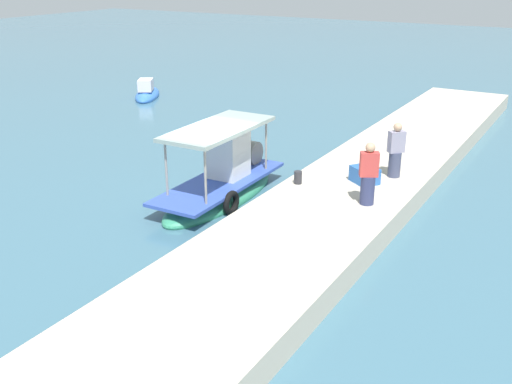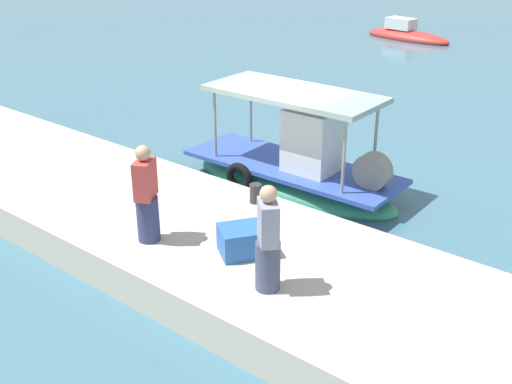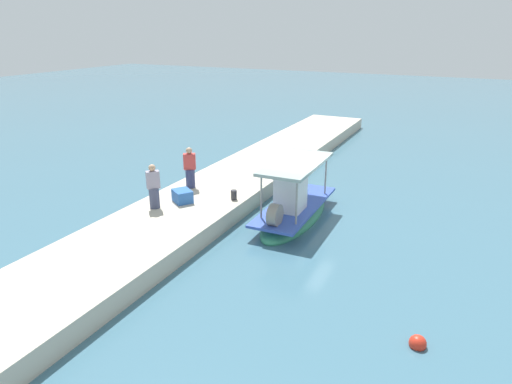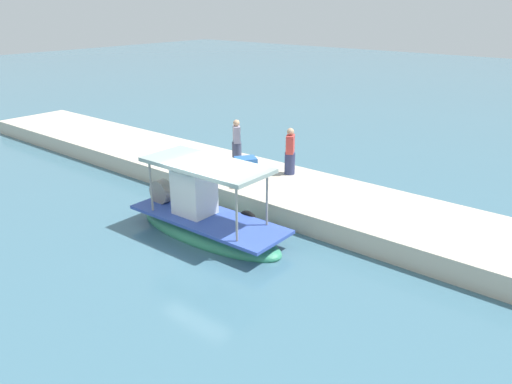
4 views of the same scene
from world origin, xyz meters
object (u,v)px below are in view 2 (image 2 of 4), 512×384
at_px(main_fishing_boat, 295,171).
at_px(fisherman_near_bollard, 146,198).
at_px(cargo_crate, 243,240).
at_px(mooring_bollard, 256,193).
at_px(fisherman_by_crate, 268,243).
at_px(moored_boat_near, 407,36).

xyz_separation_m(main_fishing_boat, fisherman_near_bollard, (0.20, -4.67, 1.04)).
relative_size(main_fishing_boat, cargo_crate, 6.97).
relative_size(main_fishing_boat, mooring_bollard, 14.25).
xyz_separation_m(fisherman_by_crate, cargo_crate, (-0.97, 0.59, -0.54)).
bearing_deg(cargo_crate, fisherman_by_crate, -31.26).
xyz_separation_m(cargo_crate, moored_boat_near, (-8.25, 22.69, -0.74)).
xyz_separation_m(main_fishing_boat, cargo_crate, (1.79, -4.00, 0.49)).
bearing_deg(fisherman_by_crate, mooring_bollard, 132.32).
bearing_deg(moored_boat_near, fisherman_by_crate, -68.40).
bearing_deg(moored_boat_near, mooring_bollard, -71.22).
xyz_separation_m(main_fishing_boat, mooring_bollard, (0.68, -2.30, 0.44)).
relative_size(fisherman_by_crate, cargo_crate, 2.18).
bearing_deg(cargo_crate, moored_boat_near, 109.97).
bearing_deg(fisherman_near_bollard, fisherman_by_crate, 1.84).
bearing_deg(mooring_bollard, main_fishing_boat, 106.46).
distance_m(main_fishing_boat, fisherman_by_crate, 5.45).
xyz_separation_m(fisherman_by_crate, mooring_bollard, (-2.08, 2.28, -0.58)).
bearing_deg(fisherman_near_bollard, moored_boat_near, 105.90).
distance_m(fisherman_near_bollard, cargo_crate, 1.81).
bearing_deg(moored_boat_near, cargo_crate, -70.03).
bearing_deg(mooring_bollard, cargo_crate, -56.86).
distance_m(main_fishing_boat, moored_boat_near, 19.78).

